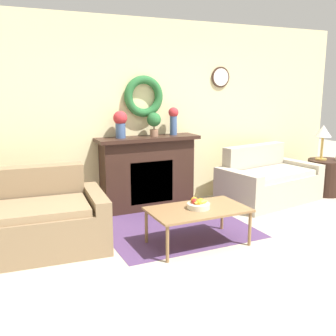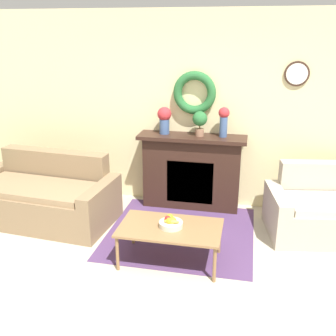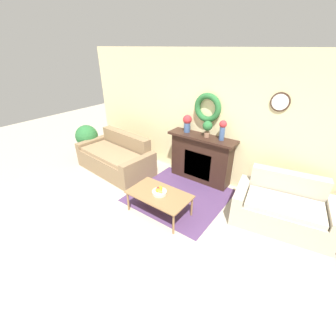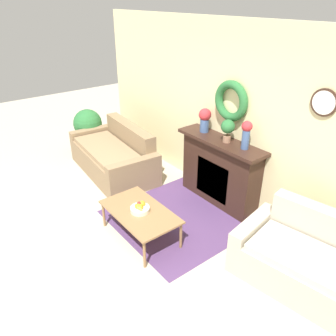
% 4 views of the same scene
% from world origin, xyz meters
% --- Properties ---
extents(ground_plane, '(16.00, 16.00, 0.00)m').
position_xyz_m(ground_plane, '(0.00, 0.00, 0.00)').
color(ground_plane, '#ADA38E').
extents(floor_rug, '(1.80, 1.75, 0.01)m').
position_xyz_m(floor_rug, '(-0.09, 1.52, 0.00)').
color(floor_rug, '#4C335B').
rests_on(floor_rug, ground_plane).
extents(wall_back, '(6.80, 0.18, 2.70)m').
position_xyz_m(wall_back, '(-0.00, 2.55, 1.36)').
color(wall_back, beige).
rests_on(wall_back, ground_plane).
extents(fireplace, '(1.49, 0.41, 1.06)m').
position_xyz_m(fireplace, '(-0.09, 2.35, 0.53)').
color(fireplace, '#331E16').
rests_on(fireplace, ground_plane).
extents(couch_left, '(1.97, 1.11, 0.86)m').
position_xyz_m(couch_left, '(-1.96, 1.53, 0.31)').
color(couch_left, '#846B4C').
rests_on(couch_left, ground_plane).
extents(loveseat_right, '(1.67, 1.11, 0.84)m').
position_xyz_m(loveseat_right, '(1.74, 1.90, 0.30)').
color(loveseat_right, '#B2A893').
rests_on(loveseat_right, ground_plane).
extents(coffee_table, '(1.10, 0.65, 0.42)m').
position_xyz_m(coffee_table, '(-0.09, 0.86, 0.39)').
color(coffee_table, olive).
rests_on(coffee_table, ground_plane).
extents(fruit_bowl, '(0.26, 0.26, 0.12)m').
position_xyz_m(fruit_bowl, '(-0.09, 0.86, 0.47)').
color(fruit_bowl, beige).
rests_on(fruit_bowl, coffee_table).
extents(vase_on_mantel_left, '(0.19, 0.19, 0.37)m').
position_xyz_m(vase_on_mantel_left, '(-0.49, 2.35, 1.27)').
color(vase_on_mantel_left, '#3D5684').
rests_on(vase_on_mantel_left, fireplace).
extents(vase_on_mantel_right, '(0.15, 0.15, 0.40)m').
position_xyz_m(vase_on_mantel_right, '(0.32, 2.35, 1.29)').
color(vase_on_mantel_right, '#3D5684').
rests_on(vase_on_mantel_right, fireplace).
extents(potted_plant_on_mantel, '(0.20, 0.20, 0.34)m').
position_xyz_m(potted_plant_on_mantel, '(0.01, 2.33, 1.27)').
color(potted_plant_on_mantel, '#8E664C').
rests_on(potted_plant_on_mantel, fireplace).
extents(potted_plant_floor_by_couch, '(0.58, 0.58, 0.89)m').
position_xyz_m(potted_plant_floor_by_couch, '(-3.13, 1.59, 0.57)').
color(potted_plant_floor_by_couch, '#8E664C').
rests_on(potted_plant_floor_by_couch, ground_plane).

